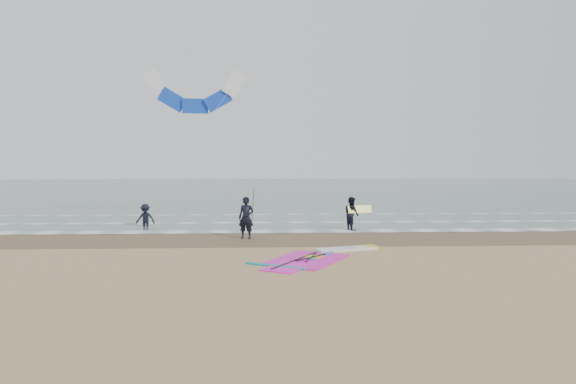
{
  "coord_description": "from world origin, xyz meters",
  "views": [
    {
      "loc": [
        -1.89,
        -17.43,
        3.51
      ],
      "look_at": [
        -0.86,
        5.0,
        2.2
      ],
      "focal_mm": 32.0,
      "sensor_mm": 36.0,
      "label": 1
    }
  ],
  "objects_px": {
    "person_walking": "(352,214)",
    "person_standing": "(246,218)",
    "windsurf_rig": "(319,257)",
    "person_wading": "(145,212)",
    "surf_kite": "(195,95)"
  },
  "relations": [
    {
      "from": "windsurf_rig",
      "to": "person_standing",
      "type": "xyz_separation_m",
      "value": [
        -2.84,
        4.78,
        0.93
      ]
    },
    {
      "from": "windsurf_rig",
      "to": "person_wading",
      "type": "bearing_deg",
      "value": 132.32
    },
    {
      "from": "windsurf_rig",
      "to": "person_wading",
      "type": "distance_m",
      "value": 12.57
    },
    {
      "from": "person_walking",
      "to": "surf_kite",
      "type": "distance_m",
      "value": 12.17
    },
    {
      "from": "windsurf_rig",
      "to": "surf_kite",
      "type": "relative_size",
      "value": 0.65
    },
    {
      "from": "windsurf_rig",
      "to": "person_wading",
      "type": "xyz_separation_m",
      "value": [
        -8.44,
        9.27,
        0.77
      ]
    },
    {
      "from": "windsurf_rig",
      "to": "person_wading",
      "type": "relative_size",
      "value": 3.3
    },
    {
      "from": "windsurf_rig",
      "to": "person_walking",
      "type": "bearing_deg",
      "value": 71.55
    },
    {
      "from": "surf_kite",
      "to": "windsurf_rig",
      "type": "bearing_deg",
      "value": -64.18
    },
    {
      "from": "person_wading",
      "to": "surf_kite",
      "type": "relative_size",
      "value": 0.2
    },
    {
      "from": "person_standing",
      "to": "surf_kite",
      "type": "relative_size",
      "value": 0.24
    },
    {
      "from": "person_standing",
      "to": "person_wading",
      "type": "bearing_deg",
      "value": 154.16
    },
    {
      "from": "person_walking",
      "to": "person_standing",
      "type": "bearing_deg",
      "value": 96.22
    },
    {
      "from": "person_wading",
      "to": "surf_kite",
      "type": "height_order",
      "value": "surf_kite"
    },
    {
      "from": "person_standing",
      "to": "person_walking",
      "type": "distance_m",
      "value": 5.92
    }
  ]
}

